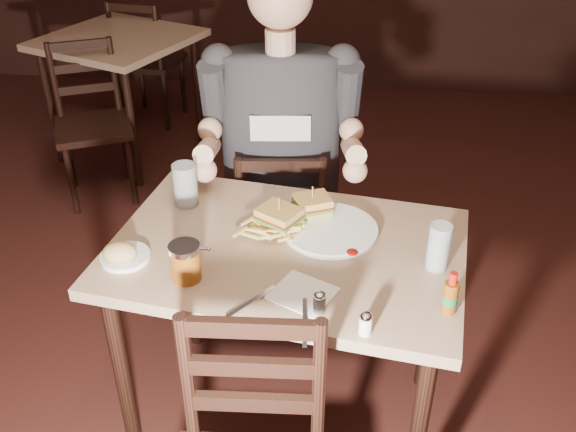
# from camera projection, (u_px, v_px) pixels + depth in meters

# --- Properties ---
(room_shell) EXTENTS (7.00, 7.00, 7.00)m
(room_shell) POSITION_uv_depth(u_px,v_px,m) (302.00, 63.00, 1.53)
(room_shell) COLOR black
(room_shell) RESTS_ON ground
(main_table) EXTENTS (1.18, 0.88, 0.77)m
(main_table) POSITION_uv_depth(u_px,v_px,m) (286.00, 270.00, 2.03)
(main_table) COLOR #A28267
(main_table) RESTS_ON ground
(bg_table) EXTENTS (1.05, 1.05, 0.77)m
(bg_table) POSITION_uv_depth(u_px,v_px,m) (119.00, 51.00, 3.86)
(bg_table) COLOR #A28267
(bg_table) RESTS_ON ground
(chair_far) EXTENTS (0.42, 0.46, 0.83)m
(chair_far) POSITION_uv_depth(u_px,v_px,m) (282.00, 228.00, 2.71)
(chair_far) COLOR black
(chair_far) RESTS_ON ground
(bg_chair_far) EXTENTS (0.46, 0.49, 0.87)m
(bg_chair_far) POSITION_uv_depth(u_px,v_px,m) (150.00, 61.00, 4.45)
(bg_chair_far) COLOR black
(bg_chair_far) RESTS_ON ground
(bg_chair_near) EXTENTS (0.54, 0.56, 0.86)m
(bg_chair_near) POSITION_uv_depth(u_px,v_px,m) (93.00, 127.00, 3.53)
(bg_chair_near) COLOR black
(bg_chair_near) RESTS_ON ground
(diner) EXTENTS (0.66, 0.54, 1.06)m
(diner) POSITION_uv_depth(u_px,v_px,m) (281.00, 113.00, 2.37)
(diner) COLOR #2D2B30
(diner) RESTS_ON chair_far
(dinner_plate) EXTENTS (0.34, 0.34, 0.02)m
(dinner_plate) POSITION_uv_depth(u_px,v_px,m) (330.00, 231.00, 2.04)
(dinner_plate) COLOR white
(dinner_plate) RESTS_ON main_table
(sandwich_left) EXTENTS (0.16, 0.15, 0.10)m
(sandwich_left) POSITION_uv_depth(u_px,v_px,m) (279.00, 211.00, 2.03)
(sandwich_left) COLOR gold
(sandwich_left) RESTS_ON dinner_plate
(sandwich_right) EXTENTS (0.14, 0.13, 0.10)m
(sandwich_right) POSITION_uv_depth(u_px,v_px,m) (312.00, 200.00, 2.09)
(sandwich_right) COLOR gold
(sandwich_right) RESTS_ON dinner_plate
(fries_pile) EXTENTS (0.27, 0.21, 0.04)m
(fries_pile) POSITION_uv_depth(u_px,v_px,m) (270.00, 227.00, 2.01)
(fries_pile) COLOR #F3D664
(fries_pile) RESTS_ON dinner_plate
(ketchup_dollop) EXTENTS (0.04, 0.04, 0.01)m
(ketchup_dollop) POSITION_uv_depth(u_px,v_px,m) (352.00, 252.00, 1.92)
(ketchup_dollop) COLOR maroon
(ketchup_dollop) RESTS_ON dinner_plate
(glass_left) EXTENTS (0.09, 0.09, 0.15)m
(glass_left) POSITION_uv_depth(u_px,v_px,m) (185.00, 185.00, 2.16)
(glass_left) COLOR silver
(glass_left) RESTS_ON main_table
(glass_right) EXTENTS (0.07, 0.07, 0.15)m
(glass_right) POSITION_uv_depth(u_px,v_px,m) (439.00, 247.00, 1.85)
(glass_right) COLOR silver
(glass_right) RESTS_ON main_table
(hot_sauce) EXTENTS (0.05, 0.05, 0.13)m
(hot_sauce) POSITION_uv_depth(u_px,v_px,m) (451.00, 292.00, 1.69)
(hot_sauce) COLOR brown
(hot_sauce) RESTS_ON main_table
(salt_shaker) EXTENTS (0.04, 0.04, 0.06)m
(salt_shaker) POSITION_uv_depth(u_px,v_px,m) (365.00, 324.00, 1.64)
(salt_shaker) COLOR white
(salt_shaker) RESTS_ON main_table
(pepper_shaker) EXTENTS (0.04, 0.04, 0.06)m
(pepper_shaker) POSITION_uv_depth(u_px,v_px,m) (319.00, 303.00, 1.71)
(pepper_shaker) COLOR #38332D
(pepper_shaker) RESTS_ON main_table
(syrup_dispenser) EXTENTS (0.10, 0.10, 0.12)m
(syrup_dispenser) POSITION_uv_depth(u_px,v_px,m) (185.00, 262.00, 1.82)
(syrup_dispenser) COLOR brown
(syrup_dispenser) RESTS_ON main_table
(napkin) EXTENTS (0.21, 0.21, 0.00)m
(napkin) POSITION_uv_depth(u_px,v_px,m) (303.00, 293.00, 1.79)
(napkin) COLOR white
(napkin) RESTS_ON main_table
(knife) EXTENTS (0.03, 0.19, 0.00)m
(knife) POSITION_uv_depth(u_px,v_px,m) (305.00, 322.00, 1.68)
(knife) COLOR silver
(knife) RESTS_ON napkin
(fork) EXTENTS (0.12, 0.15, 0.01)m
(fork) POSITION_uv_depth(u_px,v_px,m) (251.00, 302.00, 1.75)
(fork) COLOR silver
(fork) RESTS_ON napkin
(side_plate) EXTENTS (0.17, 0.17, 0.01)m
(side_plate) POSITION_uv_depth(u_px,v_px,m) (125.00, 258.00, 1.92)
(side_plate) COLOR white
(side_plate) RESTS_ON main_table
(bread_roll) EXTENTS (0.11, 0.10, 0.06)m
(bread_roll) POSITION_uv_depth(u_px,v_px,m) (120.00, 252.00, 1.89)
(bread_roll) COLOR tan
(bread_roll) RESTS_ON side_plate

